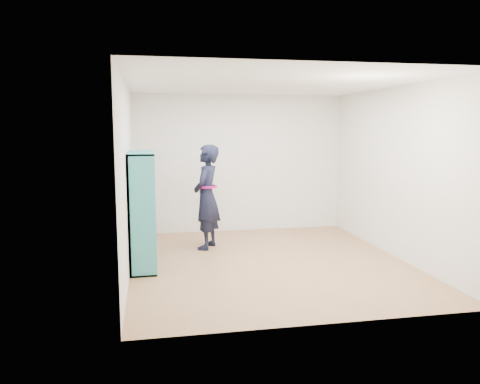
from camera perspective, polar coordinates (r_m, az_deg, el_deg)
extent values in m
plane|color=#9C6B47|center=(7.03, 3.49, -8.54)|extent=(4.50, 4.50, 0.00)
plane|color=white|center=(6.77, 3.67, 13.08)|extent=(4.50, 4.50, 0.00)
cube|color=silver|center=(6.57, -13.58, 1.68)|extent=(0.02, 4.50, 2.60)
cube|color=silver|center=(7.53, 18.49, 2.25)|extent=(0.02, 4.50, 2.60)
cube|color=silver|center=(8.96, -0.04, 3.49)|extent=(4.00, 0.02, 2.60)
cube|color=silver|center=(4.65, 10.55, -0.70)|extent=(4.00, 0.02, 2.60)
cube|color=teal|center=(6.27, -11.85, -2.97)|extent=(0.36, 0.03, 1.64)
cube|color=teal|center=(7.46, -11.72, -1.26)|extent=(0.36, 0.03, 1.64)
cube|color=teal|center=(7.05, -11.60, -8.53)|extent=(0.36, 1.23, 0.03)
cube|color=teal|center=(6.78, -11.97, 4.70)|extent=(0.36, 1.23, 0.03)
cube|color=teal|center=(6.87, -13.17, -2.08)|extent=(0.03, 1.23, 1.64)
cube|color=teal|center=(6.67, -11.80, -2.33)|extent=(0.33, 0.03, 1.59)
cube|color=teal|center=(7.06, -11.76, -1.77)|extent=(0.33, 0.03, 1.59)
cube|color=teal|center=(6.95, -11.69, -5.28)|extent=(0.33, 1.18, 0.03)
cube|color=teal|center=(6.87, -11.78, -2.04)|extent=(0.33, 1.18, 0.03)
cube|color=teal|center=(6.81, -11.87, 1.25)|extent=(0.33, 1.18, 0.03)
cube|color=beige|center=(6.65, -11.46, -9.04)|extent=(0.23, 0.14, 0.06)
cube|color=black|center=(6.47, -11.49, -4.93)|extent=(0.18, 0.16, 0.26)
cube|color=maroon|center=(6.40, -11.58, -1.65)|extent=(0.18, 0.16, 0.22)
cube|color=silver|center=(6.41, -11.75, 1.35)|extent=(0.23, 0.14, 0.09)
cube|color=navy|center=(6.95, -11.38, -7.36)|extent=(0.18, 0.16, 0.28)
cube|color=brown|center=(6.86, -11.46, -4.38)|extent=(0.18, 0.16, 0.22)
cube|color=#BFB28C|center=(6.85, -11.62, -1.59)|extent=(0.23, 0.14, 0.09)
cube|color=#26594C|center=(6.74, -11.65, 2.41)|extent=(0.18, 0.16, 0.26)
cube|color=beige|center=(7.33, -11.36, -6.68)|extent=(0.18, 0.16, 0.24)
cube|color=black|center=(7.31, -11.50, -4.28)|extent=(0.23, 0.14, 0.06)
cube|color=maroon|center=(7.17, -11.54, -0.42)|extent=(0.18, 0.16, 0.27)
cube|color=silver|center=(7.13, -11.62, 2.60)|extent=(0.18, 0.16, 0.23)
imported|color=black|center=(7.66, -4.08, -0.62)|extent=(0.63, 0.74, 1.71)
torus|color=#A60C67|center=(7.64, -4.10, 0.68)|extent=(0.47, 0.47, 0.04)
cube|color=silver|center=(7.77, -4.91, 0.34)|extent=(0.05, 0.09, 0.13)
cube|color=black|center=(7.77, -4.91, 0.34)|extent=(0.05, 0.08, 0.13)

